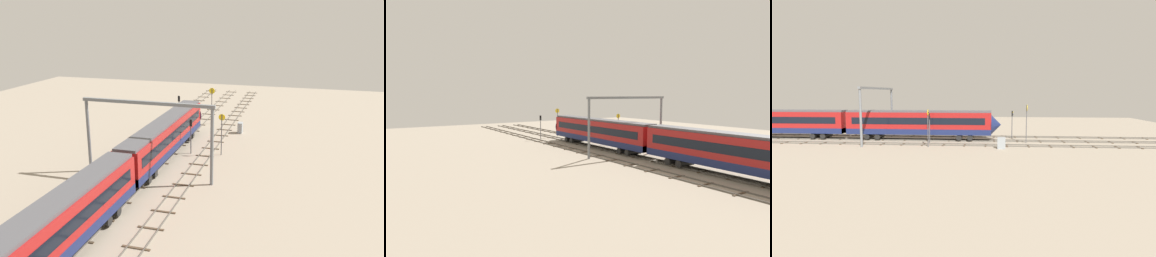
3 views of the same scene
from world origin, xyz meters
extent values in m
plane|color=gray|center=(0.00, 0.00, 0.00)|extent=(104.55, 104.55, 0.00)
cube|color=#59544C|center=(0.00, -5.49, 0.08)|extent=(88.55, 0.07, 0.16)
cube|color=#59544C|center=(0.00, -4.06, 0.08)|extent=(88.55, 0.07, 0.16)
cube|color=#473828|center=(-23.72, -4.77, 0.04)|extent=(0.24, 2.40, 0.08)
cube|color=#473828|center=(-20.56, -4.77, 0.04)|extent=(0.24, 2.40, 0.08)
cube|color=#473828|center=(-17.39, -4.77, 0.04)|extent=(0.24, 2.40, 0.08)
cube|color=#473828|center=(-14.23, -4.77, 0.04)|extent=(0.24, 2.40, 0.08)
cube|color=#473828|center=(-11.07, -4.77, 0.04)|extent=(0.24, 2.40, 0.08)
cube|color=#473828|center=(-7.91, -4.77, 0.04)|extent=(0.24, 2.40, 0.08)
cube|color=#473828|center=(-4.74, -4.77, 0.04)|extent=(0.24, 2.40, 0.08)
cube|color=#473828|center=(-1.58, -4.77, 0.04)|extent=(0.24, 2.40, 0.08)
cube|color=#473828|center=(1.58, -4.77, 0.04)|extent=(0.24, 2.40, 0.08)
cube|color=#473828|center=(4.74, -4.77, 0.04)|extent=(0.24, 2.40, 0.08)
cube|color=#473828|center=(7.91, -4.77, 0.04)|extent=(0.24, 2.40, 0.08)
cube|color=#473828|center=(11.07, -4.77, 0.04)|extent=(0.24, 2.40, 0.08)
cube|color=#473828|center=(14.23, -4.77, 0.04)|extent=(0.24, 2.40, 0.08)
cube|color=#473828|center=(17.39, -4.77, 0.04)|extent=(0.24, 2.40, 0.08)
cube|color=#473828|center=(20.56, -4.77, 0.04)|extent=(0.24, 2.40, 0.08)
cube|color=#473828|center=(23.72, -4.77, 0.04)|extent=(0.24, 2.40, 0.08)
cube|color=#473828|center=(26.88, -4.77, 0.04)|extent=(0.24, 2.40, 0.08)
cube|color=#473828|center=(30.04, -4.77, 0.04)|extent=(0.24, 2.40, 0.08)
cube|color=#473828|center=(33.21, -4.77, 0.04)|extent=(0.24, 2.40, 0.08)
cube|color=#473828|center=(36.37, -4.77, 0.04)|extent=(0.24, 2.40, 0.08)
cube|color=#473828|center=(39.53, -4.77, 0.04)|extent=(0.24, 2.40, 0.08)
cube|color=#473828|center=(42.69, -4.77, 0.04)|extent=(0.24, 2.40, 0.08)
cube|color=#59544C|center=(0.00, -0.72, 0.08)|extent=(88.55, 0.07, 0.16)
cube|color=#59544C|center=(0.00, 0.72, 0.08)|extent=(88.55, 0.07, 0.16)
cube|color=#473828|center=(-23.98, 0.00, 0.04)|extent=(0.24, 2.40, 0.08)
cube|color=#473828|center=(-20.29, 0.00, 0.04)|extent=(0.24, 2.40, 0.08)
cube|color=#473828|center=(-16.60, 0.00, 0.04)|extent=(0.24, 2.40, 0.08)
cube|color=#473828|center=(-12.91, 0.00, 0.04)|extent=(0.24, 2.40, 0.08)
cube|color=#473828|center=(-9.22, 0.00, 0.04)|extent=(0.24, 2.40, 0.08)
cube|color=#473828|center=(-5.53, 0.00, 0.04)|extent=(0.24, 2.40, 0.08)
cube|color=#473828|center=(-1.84, 0.00, 0.04)|extent=(0.24, 2.40, 0.08)
cube|color=#473828|center=(1.84, 0.00, 0.04)|extent=(0.24, 2.40, 0.08)
cube|color=#473828|center=(5.53, 0.00, 0.04)|extent=(0.24, 2.40, 0.08)
cube|color=#473828|center=(9.22, 0.00, 0.04)|extent=(0.24, 2.40, 0.08)
cube|color=#473828|center=(12.91, 0.00, 0.04)|extent=(0.24, 2.40, 0.08)
cube|color=#473828|center=(16.60, 0.00, 0.04)|extent=(0.24, 2.40, 0.08)
cube|color=#473828|center=(20.29, 0.00, 0.04)|extent=(0.24, 2.40, 0.08)
cube|color=#473828|center=(23.98, 0.00, 0.04)|extent=(0.24, 2.40, 0.08)
cube|color=#473828|center=(27.67, 0.00, 0.04)|extent=(0.24, 2.40, 0.08)
cube|color=#473828|center=(31.36, 0.00, 0.04)|extent=(0.24, 2.40, 0.08)
cube|color=#473828|center=(35.05, 0.00, 0.04)|extent=(0.24, 2.40, 0.08)
cube|color=#473828|center=(38.74, 0.00, 0.04)|extent=(0.24, 2.40, 0.08)
cube|color=#473828|center=(42.43, 0.00, 0.04)|extent=(0.24, 2.40, 0.08)
cube|color=#59544C|center=(0.00, 4.06, 0.08)|extent=(88.55, 0.07, 0.16)
cube|color=#59544C|center=(0.00, 5.49, 0.08)|extent=(88.55, 0.07, 0.16)
cube|color=#473828|center=(-23.98, 4.77, 0.04)|extent=(0.24, 2.40, 0.08)
cube|color=#473828|center=(-20.29, 4.77, 0.04)|extent=(0.24, 2.40, 0.08)
cube|color=#473828|center=(-16.60, 4.77, 0.04)|extent=(0.24, 2.40, 0.08)
cube|color=#473828|center=(-12.91, 4.77, 0.04)|extent=(0.24, 2.40, 0.08)
cube|color=#473828|center=(-9.22, 4.77, 0.04)|extent=(0.24, 2.40, 0.08)
cube|color=#473828|center=(-5.53, 4.77, 0.04)|extent=(0.24, 2.40, 0.08)
cube|color=#473828|center=(-1.84, 4.77, 0.04)|extent=(0.24, 2.40, 0.08)
cube|color=#473828|center=(1.84, 4.77, 0.04)|extent=(0.24, 2.40, 0.08)
cube|color=#473828|center=(5.53, 4.77, 0.04)|extent=(0.24, 2.40, 0.08)
cube|color=#473828|center=(9.22, 4.77, 0.04)|extent=(0.24, 2.40, 0.08)
cube|color=#473828|center=(12.91, 4.77, 0.04)|extent=(0.24, 2.40, 0.08)
cube|color=#473828|center=(16.60, 4.77, 0.04)|extent=(0.24, 2.40, 0.08)
cube|color=#473828|center=(20.29, 4.77, 0.04)|extent=(0.24, 2.40, 0.08)
cube|color=#473828|center=(23.98, 4.77, 0.04)|extent=(0.24, 2.40, 0.08)
cube|color=#473828|center=(27.67, 4.77, 0.04)|extent=(0.24, 2.40, 0.08)
cube|color=#473828|center=(31.36, 4.77, 0.04)|extent=(0.24, 2.40, 0.08)
cube|color=#473828|center=(35.05, 4.77, 0.04)|extent=(0.24, 2.40, 0.08)
cube|color=#473828|center=(38.74, 4.77, 0.04)|extent=(0.24, 2.40, 0.08)
cube|color=#473828|center=(42.43, 4.77, 0.04)|extent=(0.24, 2.40, 0.08)
cube|color=maroon|center=(-3.28, 0.00, 2.86)|extent=(24.00, 2.90, 3.60)
cube|color=navy|center=(-3.28, 0.00, 1.51)|extent=(24.00, 2.94, 0.90)
cube|color=#4C4C51|center=(-3.28, 0.00, 4.81)|extent=(24.00, 2.50, 0.30)
cube|color=black|center=(-3.28, -1.46, 3.29)|extent=(22.00, 0.04, 1.10)
cube|color=black|center=(-3.28, 1.46, 3.29)|extent=(22.00, 0.04, 1.10)
cylinder|color=black|center=(-11.86, 0.00, 0.61)|extent=(0.90, 2.70, 0.90)
cylinder|color=black|center=(-10.06, 0.00, 0.61)|extent=(0.90, 2.70, 0.90)
cylinder|color=black|center=(3.50, 0.00, 0.61)|extent=(0.90, 2.70, 0.90)
cylinder|color=black|center=(5.30, 0.00, 0.61)|extent=(0.90, 2.70, 0.90)
cube|color=maroon|center=(-28.08, 0.00, 2.86)|extent=(24.00, 2.90, 3.60)
cube|color=navy|center=(-28.08, 0.00, 1.51)|extent=(24.00, 2.94, 0.90)
cube|color=#4C4C51|center=(-28.08, 0.00, 4.81)|extent=(24.00, 2.50, 0.30)
cube|color=black|center=(-28.08, -1.46, 3.29)|extent=(22.00, 0.04, 1.10)
cube|color=black|center=(-28.08, 1.46, 3.29)|extent=(22.00, 0.04, 1.10)
cylinder|color=black|center=(-21.30, 0.00, 0.61)|extent=(0.90, 2.70, 0.90)
cylinder|color=black|center=(-19.50, 0.00, 0.61)|extent=(0.90, 2.70, 0.90)
cone|color=navy|center=(9.52, 0.00, 2.68)|extent=(1.60, 3.24, 3.24)
cylinder|color=slate|center=(-10.07, -7.66, 4.21)|extent=(0.36, 0.36, 8.42)
cylinder|color=slate|center=(-10.07, 6.82, 4.21)|extent=(0.36, 0.36, 8.42)
cube|color=slate|center=(-10.07, -0.42, 8.60)|extent=(0.40, 15.08, 0.35)
cylinder|color=#4C4C51|center=(14.19, -1.95, 2.99)|extent=(0.12, 0.12, 5.97)
cylinder|color=yellow|center=(14.23, -1.95, 5.54)|extent=(0.05, 0.96, 0.96)
cube|color=black|center=(14.26, -1.95, 5.54)|extent=(0.02, 0.43, 0.12)
cylinder|color=#4C4C51|center=(-0.45, -6.69, 2.72)|extent=(0.12, 0.12, 5.43)
cylinder|color=yellow|center=(-0.41, -6.69, 5.05)|extent=(0.05, 0.85, 0.85)
cube|color=black|center=(-0.38, -6.69, 5.05)|extent=(0.02, 0.38, 0.12)
cylinder|color=#4C4C51|center=(12.29, 3.10, 1.95)|extent=(0.14, 0.14, 3.90)
cube|color=black|center=(12.29, 3.10, 4.35)|extent=(0.20, 0.32, 0.90)
sphere|color=yellow|center=(12.40, 3.10, 4.54)|extent=(0.20, 0.20, 0.20)
sphere|color=#262626|center=(12.40, 3.10, 4.15)|extent=(0.20, 0.20, 0.20)
cylinder|color=#4C4C51|center=(-0.99, -2.75, 1.86)|extent=(0.14, 0.14, 3.73)
cube|color=black|center=(-0.99, -2.75, 4.18)|extent=(0.20, 0.32, 0.90)
sphere|color=red|center=(-0.88, -2.75, 4.38)|extent=(0.20, 0.20, 0.20)
sphere|color=#262626|center=(-0.88, -2.75, 3.98)|extent=(0.20, 0.20, 0.20)
cube|color=gray|center=(10.16, -7.41, 0.82)|extent=(1.12, 0.67, 1.64)
cube|color=#333333|center=(10.73, -7.41, 1.07)|extent=(0.02, 0.47, 0.24)
camera|label=1|loc=(-49.70, -16.77, 17.96)|focal=38.16mm
camera|label=2|loc=(-47.79, 33.45, 9.13)|focal=30.91mm
camera|label=3|loc=(8.73, -52.08, 7.89)|focal=29.85mm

